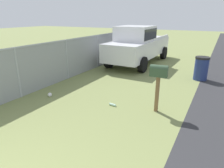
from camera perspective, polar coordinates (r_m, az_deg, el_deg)
name	(u,v)px	position (r m, az deg, el deg)	size (l,w,h in m)	color
mailbox	(159,75)	(5.59, 13.07, 2.54)	(0.26, 0.50, 1.36)	brown
pickup_truck	(138,44)	(11.48, 7.43, 11.17)	(5.53, 2.17, 2.09)	silver
trash_bin	(201,68)	(9.28, 23.97, 4.08)	(0.58, 0.58, 0.99)	navy
fence_section	(84,54)	(9.68, -8.07, 8.55)	(16.81, 0.07, 1.68)	#9EA3A8
litter_bottle_midfield_b	(113,105)	(6.15, 0.18, -5.88)	(0.07, 0.07, 0.22)	#B2D8BF
litter_bag_far_scatter	(50,95)	(7.11, -17.21, -2.92)	(0.14, 0.14, 0.14)	silver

